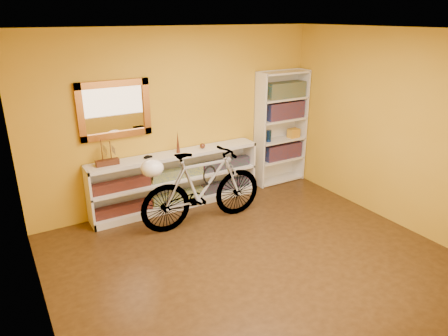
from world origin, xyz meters
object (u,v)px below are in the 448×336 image
bicycle (203,187)px  helmet (152,168)px  console_unit (177,180)px  bookcase (281,128)px

bicycle → helmet: bicycle is taller
bicycle → helmet: bearing=90.0°
console_unit → bicycle: 0.68m
helmet → console_unit: bearing=46.8°
console_unit → bookcase: bearing=0.7°
console_unit → helmet: helmet is taller
bicycle → helmet: size_ratio=6.26×
bicycle → helmet: 0.81m
bookcase → bicycle: bookcase is taller
helmet → bookcase: bearing=14.7°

